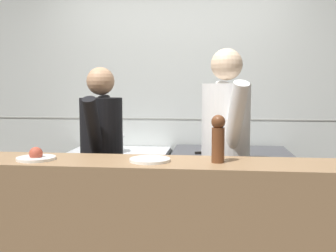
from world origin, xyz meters
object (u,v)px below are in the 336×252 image
object	(u,v)px
mixing_bowl_steel	(213,145)
plated_dish_appetiser	(150,160)
chefs_knife	(212,152)
chef_head_cook	(102,159)
plated_dish_main	(36,157)
pepper_mill	(218,138)
chef_sous	(225,154)
oven_range	(119,196)
stock_pot	(110,143)

from	to	relation	value
mixing_bowl_steel	plated_dish_appetiser	bearing A→B (deg)	-107.18
mixing_bowl_steel	chefs_knife	xyz separation A→B (m)	(-0.01, -0.16, -0.04)
chefs_knife	chef_head_cook	distance (m)	0.99
plated_dish_main	pepper_mill	xyz separation A→B (m)	(1.14, 0.04, 0.13)
plated_dish_main	plated_dish_appetiser	size ratio (longest dim) A/B	0.95
chef_sous	chefs_knife	bearing A→B (deg)	85.30
pepper_mill	plated_dish_main	bearing A→B (deg)	-177.92
oven_range	chefs_knife	bearing A→B (deg)	-10.50
oven_range	chef_sous	distance (m)	1.33
oven_range	plated_dish_main	distance (m)	1.45
stock_pot	chef_head_cook	distance (m)	0.63
chefs_knife	chef_head_cook	world-z (taller)	chef_head_cook
oven_range	chef_sous	xyz separation A→B (m)	(0.99, -0.70, 0.55)
mixing_bowl_steel	pepper_mill	size ratio (longest dim) A/B	0.81
stock_pot	chef_sous	distance (m)	1.25
chef_head_cook	oven_range	bearing A→B (deg)	92.07
stock_pot	plated_dish_appetiser	size ratio (longest dim) A/B	1.04
plated_dish_main	pepper_mill	bearing A→B (deg)	2.08
mixing_bowl_steel	pepper_mill	distance (m)	1.28
oven_range	plated_dish_appetiser	size ratio (longest dim) A/B	3.73
chef_head_cook	mixing_bowl_steel	bearing A→B (deg)	35.94
oven_range	chef_head_cook	bearing A→B (deg)	-87.63
chefs_knife	pepper_mill	world-z (taller)	pepper_mill
chefs_knife	chef_sous	xyz separation A→B (m)	(0.10, -0.53, 0.08)
mixing_bowl_steel	chef_sous	world-z (taller)	chef_sous
chefs_knife	plated_dish_main	xyz separation A→B (m)	(-1.10, -1.13, 0.14)
plated_dish_main	pepper_mill	distance (m)	1.14
plated_dish_main	chefs_knife	bearing A→B (deg)	45.90
mixing_bowl_steel	stock_pot	bearing A→B (deg)	-178.52
chefs_knife	pepper_mill	size ratio (longest dim) A/B	1.28
plated_dish_appetiser	chef_head_cook	world-z (taller)	chef_head_cook
mixing_bowl_steel	chef_head_cook	xyz separation A→B (m)	(-0.88, -0.64, -0.04)
plated_dish_appetiser	oven_range	bearing A→B (deg)	111.97
stock_pot	pepper_mill	size ratio (longest dim) A/B	0.90
pepper_mill	chef_sous	size ratio (longest dim) A/B	0.17
mixing_bowl_steel	plated_dish_main	distance (m)	1.71
plated_dish_appetiser	chef_sous	world-z (taller)	chef_sous
oven_range	pepper_mill	distance (m)	1.73
chefs_knife	mixing_bowl_steel	bearing A→B (deg)	85.77
chef_sous	stock_pot	bearing A→B (deg)	132.36
plated_dish_main	chef_sous	xyz separation A→B (m)	(1.20, 0.60, -0.06)
stock_pot	pepper_mill	world-z (taller)	pepper_mill
chefs_knife	chef_head_cook	bearing A→B (deg)	-151.00
plated_dish_main	plated_dish_appetiser	xyz separation A→B (m)	(0.72, 0.03, -0.01)
stock_pot	mixing_bowl_steel	bearing A→B (deg)	1.48
mixing_bowl_steel	chef_sous	xyz separation A→B (m)	(0.09, -0.69, 0.03)
plated_dish_appetiser	stock_pot	bearing A→B (deg)	115.04
chef_sous	mixing_bowl_steel	bearing A→B (deg)	81.85
stock_pot	chefs_knife	size ratio (longest dim) A/B	0.70
chefs_knife	pepper_mill	xyz separation A→B (m)	(0.04, -1.09, 0.28)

